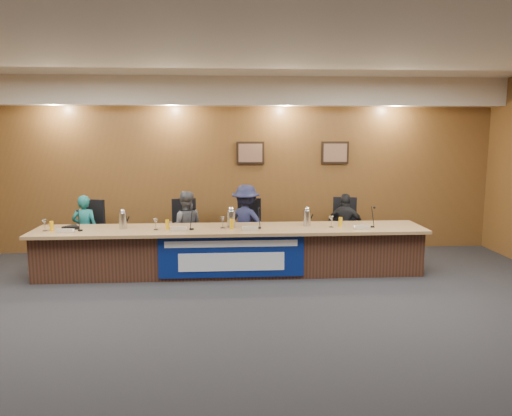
# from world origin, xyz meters

# --- Properties ---
(floor) EXTENTS (10.00, 10.00, 0.00)m
(floor) POSITION_xyz_m (0.00, 0.00, 0.00)
(floor) COLOR black
(floor) RESTS_ON ground
(ceiling) EXTENTS (10.00, 8.00, 0.04)m
(ceiling) POSITION_xyz_m (0.00, 0.00, 3.20)
(ceiling) COLOR silver
(ceiling) RESTS_ON wall_back
(wall_back) EXTENTS (10.00, 0.04, 3.20)m
(wall_back) POSITION_xyz_m (0.00, 4.00, 1.60)
(wall_back) COLOR brown
(wall_back) RESTS_ON floor
(soffit) EXTENTS (10.00, 0.50, 0.50)m
(soffit) POSITION_xyz_m (0.00, 3.75, 2.95)
(soffit) COLOR beige
(soffit) RESTS_ON wall_back
(dais_body) EXTENTS (6.00, 0.80, 0.70)m
(dais_body) POSITION_xyz_m (0.00, 2.40, 0.35)
(dais_body) COLOR #412519
(dais_body) RESTS_ON floor
(dais_top) EXTENTS (6.10, 0.95, 0.05)m
(dais_top) POSITION_xyz_m (0.00, 2.35, 0.72)
(dais_top) COLOR #957148
(dais_top) RESTS_ON dais_body
(banner) EXTENTS (2.20, 0.02, 0.65)m
(banner) POSITION_xyz_m (0.00, 1.99, 0.38)
(banner) COLOR navy
(banner) RESTS_ON dais_body
(banner_text_upper) EXTENTS (2.00, 0.01, 0.10)m
(banner_text_upper) POSITION_xyz_m (0.00, 1.97, 0.58)
(banner_text_upper) COLOR silver
(banner_text_upper) RESTS_ON banner
(banner_text_lower) EXTENTS (1.60, 0.01, 0.28)m
(banner_text_lower) POSITION_xyz_m (0.00, 1.97, 0.30)
(banner_text_lower) COLOR silver
(banner_text_lower) RESTS_ON banner
(wall_photo_left) EXTENTS (0.52, 0.04, 0.42)m
(wall_photo_left) POSITION_xyz_m (0.40, 3.97, 1.85)
(wall_photo_left) COLOR black
(wall_photo_left) RESTS_ON wall_back
(wall_photo_right) EXTENTS (0.52, 0.04, 0.42)m
(wall_photo_right) POSITION_xyz_m (2.00, 3.97, 1.85)
(wall_photo_right) COLOR black
(wall_photo_right) RESTS_ON wall_back
(panelist_a) EXTENTS (0.46, 0.33, 1.19)m
(panelist_a) POSITION_xyz_m (-2.46, 3.12, 0.60)
(panelist_a) COLOR #176261
(panelist_a) RESTS_ON floor
(panelist_b) EXTENTS (0.63, 0.50, 1.25)m
(panelist_b) POSITION_xyz_m (-0.77, 3.12, 0.62)
(panelist_b) COLOR #4D4E52
(panelist_b) RESTS_ON floor
(panelist_c) EXTENTS (1.00, 0.81, 1.34)m
(panelist_c) POSITION_xyz_m (0.27, 3.12, 0.67)
(panelist_c) COLOR #1A1D3D
(panelist_c) RESTS_ON floor
(panelist_d) EXTENTS (0.75, 0.52, 1.18)m
(panelist_d) POSITION_xyz_m (2.02, 3.12, 0.59)
(panelist_d) COLOR black
(panelist_d) RESTS_ON floor
(office_chair_a) EXTENTS (0.62, 0.62, 0.08)m
(office_chair_a) POSITION_xyz_m (-2.46, 3.22, 0.48)
(office_chair_a) COLOR black
(office_chair_a) RESTS_ON floor
(office_chair_b) EXTENTS (0.57, 0.57, 0.08)m
(office_chair_b) POSITION_xyz_m (-0.77, 3.22, 0.48)
(office_chair_b) COLOR black
(office_chair_b) RESTS_ON floor
(office_chair_c) EXTENTS (0.61, 0.61, 0.08)m
(office_chair_c) POSITION_xyz_m (0.27, 3.22, 0.48)
(office_chair_c) COLOR black
(office_chair_c) RESTS_ON floor
(office_chair_d) EXTENTS (0.60, 0.60, 0.08)m
(office_chair_d) POSITION_xyz_m (2.02, 3.22, 0.48)
(office_chair_d) COLOR black
(office_chair_d) RESTS_ON floor
(nameplate_a) EXTENTS (0.24, 0.08, 0.10)m
(nameplate_a) POSITION_xyz_m (-2.48, 2.10, 0.80)
(nameplate_a) COLOR white
(nameplate_a) RESTS_ON dais_top
(microphone_a) EXTENTS (0.07, 0.07, 0.02)m
(microphone_a) POSITION_xyz_m (-2.29, 2.26, 0.76)
(microphone_a) COLOR black
(microphone_a) RESTS_ON dais_top
(juice_glass_a) EXTENTS (0.06, 0.06, 0.15)m
(juice_glass_a) POSITION_xyz_m (-2.73, 2.30, 0.82)
(juice_glass_a) COLOR #E7A30C
(juice_glass_a) RESTS_ON dais_top
(water_glass_a) EXTENTS (0.08, 0.08, 0.18)m
(water_glass_a) POSITION_xyz_m (-2.83, 2.29, 0.84)
(water_glass_a) COLOR silver
(water_glass_a) RESTS_ON dais_top
(nameplate_b) EXTENTS (0.24, 0.08, 0.10)m
(nameplate_b) POSITION_xyz_m (-0.80, 2.14, 0.80)
(nameplate_b) COLOR white
(nameplate_b) RESTS_ON dais_top
(microphone_b) EXTENTS (0.07, 0.07, 0.02)m
(microphone_b) POSITION_xyz_m (-0.61, 2.25, 0.76)
(microphone_b) COLOR black
(microphone_b) RESTS_ON dais_top
(juice_glass_b) EXTENTS (0.06, 0.06, 0.15)m
(juice_glass_b) POSITION_xyz_m (-0.98, 2.30, 0.82)
(juice_glass_b) COLOR #E7A30C
(juice_glass_b) RESTS_ON dais_top
(water_glass_b) EXTENTS (0.08, 0.08, 0.18)m
(water_glass_b) POSITION_xyz_m (-1.15, 2.27, 0.84)
(water_glass_b) COLOR silver
(water_glass_b) RESTS_ON dais_top
(nameplate_c) EXTENTS (0.24, 0.08, 0.10)m
(nameplate_c) POSITION_xyz_m (0.29, 2.10, 0.80)
(nameplate_c) COLOR white
(nameplate_c) RESTS_ON dais_top
(microphone_c) EXTENTS (0.07, 0.07, 0.02)m
(microphone_c) POSITION_xyz_m (0.44, 2.28, 0.76)
(microphone_c) COLOR black
(microphone_c) RESTS_ON dais_top
(juice_glass_c) EXTENTS (0.06, 0.06, 0.15)m
(juice_glass_c) POSITION_xyz_m (0.01, 2.28, 0.82)
(juice_glass_c) COLOR #E7A30C
(juice_glass_c) RESTS_ON dais_top
(water_glass_c) EXTENTS (0.08, 0.08, 0.18)m
(water_glass_c) POSITION_xyz_m (-0.13, 2.34, 0.84)
(water_glass_c) COLOR silver
(water_glass_c) RESTS_ON dais_top
(nameplate_d) EXTENTS (0.24, 0.08, 0.10)m
(nameplate_d) POSITION_xyz_m (2.03, 2.08, 0.80)
(nameplate_d) COLOR white
(nameplate_d) RESTS_ON dais_top
(microphone_d) EXTENTS (0.07, 0.07, 0.02)m
(microphone_d) POSITION_xyz_m (2.22, 2.25, 0.76)
(microphone_d) COLOR black
(microphone_d) RESTS_ON dais_top
(juice_glass_d) EXTENTS (0.06, 0.06, 0.15)m
(juice_glass_d) POSITION_xyz_m (1.74, 2.33, 0.82)
(juice_glass_d) COLOR #E7A30C
(juice_glass_d) RESTS_ON dais_top
(water_glass_d) EXTENTS (0.08, 0.08, 0.18)m
(water_glass_d) POSITION_xyz_m (1.58, 2.28, 0.84)
(water_glass_d) COLOR silver
(water_glass_d) RESTS_ON dais_top
(carafe_left) EXTENTS (0.12, 0.12, 0.25)m
(carafe_left) POSITION_xyz_m (-1.67, 2.39, 0.87)
(carafe_left) COLOR silver
(carafe_left) RESTS_ON dais_top
(carafe_mid) EXTENTS (0.13, 0.13, 0.26)m
(carafe_mid) POSITION_xyz_m (0.01, 2.39, 0.88)
(carafe_mid) COLOR silver
(carafe_mid) RESTS_ON dais_top
(carafe_right) EXTENTS (0.12, 0.12, 0.25)m
(carafe_right) POSITION_xyz_m (1.22, 2.43, 0.87)
(carafe_right) COLOR silver
(carafe_right) RESTS_ON dais_top
(speakerphone) EXTENTS (0.32, 0.32, 0.05)m
(speakerphone) POSITION_xyz_m (-2.47, 2.44, 0.78)
(speakerphone) COLOR black
(speakerphone) RESTS_ON dais_top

